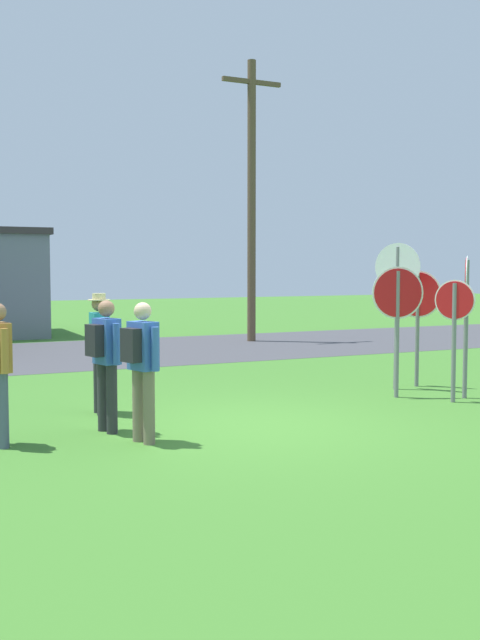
% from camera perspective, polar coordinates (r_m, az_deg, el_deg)
% --- Properties ---
extents(ground_plane, '(80.00, 80.00, 0.00)m').
position_cam_1_polar(ground_plane, '(9.86, 0.74, -8.23)').
color(ground_plane, '#3D7528').
extents(street_asphalt, '(60.00, 6.40, 0.01)m').
position_cam_1_polar(street_asphalt, '(18.56, -11.88, -2.53)').
color(street_asphalt, '#424247').
rests_on(street_asphalt, ground).
extents(utility_pole, '(1.80, 0.24, 7.94)m').
position_cam_1_polar(utility_pole, '(21.22, 0.90, 9.59)').
color(utility_pole, brown).
rests_on(utility_pole, ground).
extents(stop_sign_low_front, '(0.80, 0.30, 2.12)m').
position_cam_1_polar(stop_sign_low_front, '(12.10, 12.12, 0.92)').
color(stop_sign_low_front, slate).
rests_on(stop_sign_low_front, ground).
extents(stop_sign_center_cluster, '(0.46, 0.70, 2.53)m').
position_cam_1_polar(stop_sign_center_cluster, '(12.93, 12.09, 2.39)').
color(stop_sign_center_cluster, slate).
rests_on(stop_sign_center_cluster, ground).
extents(stop_sign_leaning_left, '(0.51, 0.67, 2.05)m').
position_cam_1_polar(stop_sign_leaning_left, '(13.34, 13.62, 0.95)').
color(stop_sign_leaning_left, slate).
rests_on(stop_sign_leaning_left, ground).
extents(stop_sign_far_back, '(0.35, 0.55, 1.92)m').
position_cam_1_polar(stop_sign_far_back, '(11.88, 16.28, -0.06)').
color(stop_sign_far_back, slate).
rests_on(stop_sign_far_back, ground).
extents(stop_sign_rear_right, '(0.57, 0.58, 2.29)m').
position_cam_1_polar(stop_sign_rear_right, '(12.31, 17.14, 1.44)').
color(stop_sign_rear_right, slate).
rests_on(stop_sign_rear_right, ground).
extents(person_near_signs, '(0.43, 0.55, 1.69)m').
position_cam_1_polar(person_near_signs, '(8.84, -7.64, -3.22)').
color(person_near_signs, '#7A6B56').
rests_on(person_near_signs, ground).
extents(person_holding_notes, '(0.31, 0.57, 1.74)m').
position_cam_1_polar(person_holding_notes, '(10.71, -10.84, -1.98)').
color(person_holding_notes, '#2D2D33').
rests_on(person_holding_notes, ground).
extents(person_in_blue, '(0.42, 0.55, 1.69)m').
position_cam_1_polar(person_in_blue, '(9.49, -10.40, -2.76)').
color(person_in_blue, '#2D2D33').
rests_on(person_in_blue, ground).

